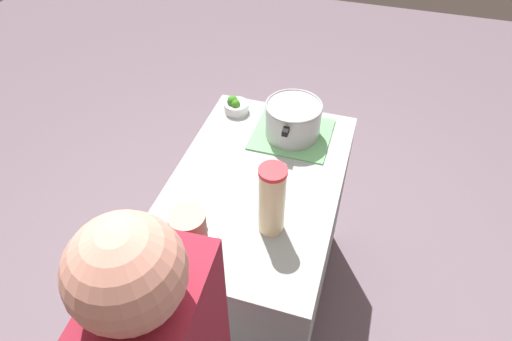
# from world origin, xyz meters

# --- Properties ---
(ground_plane) EXTENTS (8.00, 8.00, 0.00)m
(ground_plane) POSITION_xyz_m (0.00, 0.00, 0.00)
(ground_plane) COLOR slate
(counter_slab) EXTENTS (1.04, 0.67, 0.90)m
(counter_slab) POSITION_xyz_m (0.00, 0.00, 0.45)
(counter_slab) COLOR #919996
(counter_slab) RESTS_ON ground_plane
(dish_cloth) EXTENTS (0.31, 0.34, 0.01)m
(dish_cloth) POSITION_xyz_m (-0.31, 0.07, 0.91)
(dish_cloth) COLOR #6BB572
(dish_cloth) RESTS_ON counter_slab
(cooking_pot) EXTENTS (0.32, 0.25, 0.16)m
(cooking_pot) POSITION_xyz_m (-0.31, 0.07, 0.99)
(cooking_pot) COLOR #B7B7BC
(cooking_pot) RESTS_ON dish_cloth
(lemonade_pitcher) EXTENTS (0.09, 0.09, 0.29)m
(lemonade_pitcher) POSITION_xyz_m (0.22, 0.12, 1.05)
(lemonade_pitcher) COLOR beige
(lemonade_pitcher) RESTS_ON counter_slab
(broccoli_bowl_front) EXTENTS (0.12, 0.12, 0.07)m
(broccoli_bowl_front) POSITION_xyz_m (0.35, -0.09, 0.93)
(broccoli_bowl_front) COLOR silver
(broccoli_bowl_front) RESTS_ON counter_slab
(broccoli_bowl_center) EXTENTS (0.11, 0.11, 0.09)m
(broccoli_bowl_center) POSITION_xyz_m (-0.41, -0.22, 0.94)
(broccoli_bowl_center) COLOR silver
(broccoli_bowl_center) RESTS_ON counter_slab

